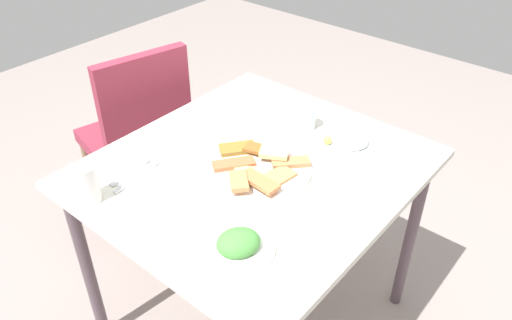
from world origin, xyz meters
The scene contains 11 objects.
ground_plane centered at (0.00, 0.00, 0.00)m, with size 6.00×6.00×0.00m, color gray.
dining_table centered at (0.00, 0.00, 0.68)m, with size 1.02×0.93×0.77m.
dining_chair centered at (0.12, 0.78, 0.54)m, with size 0.50×0.50×0.93m.
pide_platter centered at (-0.02, -0.03, 0.78)m, with size 0.34×0.35×0.05m.
salad_plate_greens centered at (0.30, -0.17, 0.79)m, with size 0.22×0.22×0.06m.
salad_plate_rice centered at (-0.32, -0.21, 0.79)m, with size 0.20×0.20×0.06m.
soda_can centered at (-0.44, 0.26, 0.83)m, with size 0.07×0.07×0.12m, color silver.
drinking_glass centered at (0.30, 0.01, 0.82)m, with size 0.07×0.07×0.09m, color silver.
paper_napkin centered at (-0.29, 0.26, 0.77)m, with size 0.13×0.13×0.00m, color white.
fork centered at (-0.29, 0.24, 0.78)m, with size 0.19×0.01×0.01m, color silver.
spoon centered at (-0.29, 0.27, 0.78)m, with size 0.16×0.02×0.01m, color silver.
Camera 1 is at (-1.02, -0.86, 1.74)m, focal length 35.65 mm.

